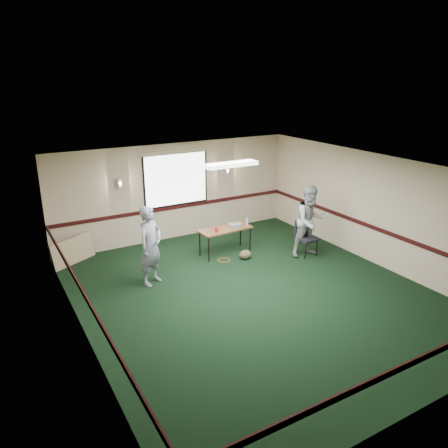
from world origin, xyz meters
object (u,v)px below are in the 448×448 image
conference_chair (305,234)px  person_left (151,246)px  person_right (310,221)px  folding_table (225,230)px  projector (235,225)px

conference_chair → person_left: (-4.04, 0.39, 0.36)m
conference_chair → person_right: person_right is taller
folding_table → conference_chair: bearing=-33.8°
conference_chair → person_left: size_ratio=0.51×
folding_table → person_left: 2.38m
folding_table → person_left: (-2.27, -0.65, 0.26)m
projector → person_left: size_ratio=0.15×
person_left → person_right: person_right is taller
projector → person_right: person_right is taller
person_left → conference_chair: bearing=-36.4°
projector → person_right: bearing=-20.5°
conference_chair → folding_table: bearing=148.7°
projector → person_right: (1.56, -1.12, 0.19)m
folding_table → projector: projector is taller
conference_chair → person_right: bearing=-68.6°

